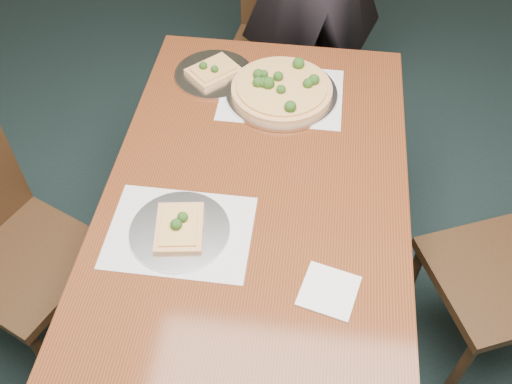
# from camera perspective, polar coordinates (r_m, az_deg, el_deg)

# --- Properties ---
(dining_table) EXTENTS (0.90, 1.50, 0.75)m
(dining_table) POSITION_cam_1_polar(r_m,az_deg,el_deg) (1.76, 0.00, -1.94)
(dining_table) COLOR #512210
(dining_table) RESTS_ON ground
(chair_far) EXTENTS (0.47, 0.47, 0.91)m
(chair_far) POSITION_cam_1_polar(r_m,az_deg,el_deg) (2.73, 2.36, 15.62)
(chair_far) COLOR black
(chair_far) RESTS_ON ground
(chair_left) EXTENTS (0.55, 0.55, 0.91)m
(chair_left) POSITION_cam_1_polar(r_m,az_deg,el_deg) (2.04, -23.92, -4.52)
(chair_left) COLOR black
(chair_left) RESTS_ON ground
(placemat_main) EXTENTS (0.42, 0.32, 0.00)m
(placemat_main) POSITION_cam_1_polar(r_m,az_deg,el_deg) (2.01, 2.56, 9.71)
(placemat_main) COLOR white
(placemat_main) RESTS_ON dining_table
(placemat_near) EXTENTS (0.40, 0.30, 0.00)m
(placemat_near) POSITION_cam_1_polar(r_m,az_deg,el_deg) (1.61, -7.60, -3.97)
(placemat_near) COLOR white
(placemat_near) RESTS_ON dining_table
(pizza_pan) EXTENTS (0.39, 0.39, 0.07)m
(pizza_pan) POSITION_cam_1_polar(r_m,az_deg,el_deg) (2.00, 2.58, 10.23)
(pizza_pan) COLOR silver
(pizza_pan) RESTS_ON dining_table
(slice_plate_near) EXTENTS (0.28, 0.28, 0.06)m
(slice_plate_near) POSITION_cam_1_polar(r_m,az_deg,el_deg) (1.60, -7.65, -3.69)
(slice_plate_near) COLOR silver
(slice_plate_near) RESTS_ON dining_table
(slice_plate_far) EXTENTS (0.28, 0.28, 0.06)m
(slice_plate_far) POSITION_cam_1_polar(r_m,az_deg,el_deg) (2.09, -4.28, 11.83)
(slice_plate_far) COLOR silver
(slice_plate_far) RESTS_ON dining_table
(napkin) EXTENTS (0.17, 0.17, 0.01)m
(napkin) POSITION_cam_1_polar(r_m,az_deg,el_deg) (1.50, 7.29, -9.79)
(napkin) COLOR white
(napkin) RESTS_ON dining_table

